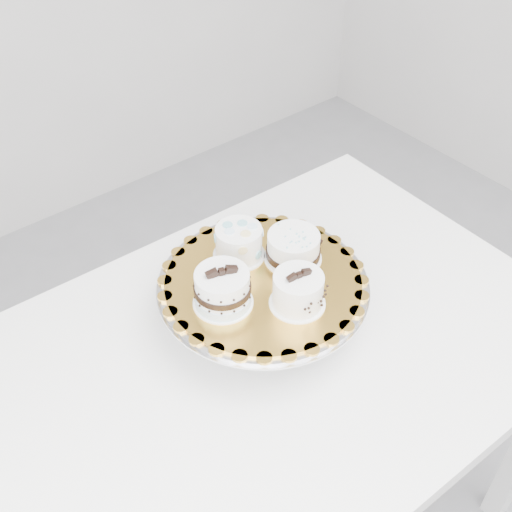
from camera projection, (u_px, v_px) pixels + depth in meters
table at (263, 374)px, 1.27m from camera, size 1.19×0.81×0.75m
cake_stand at (263, 294)px, 1.22m from camera, size 0.40×0.40×0.11m
cake_board at (263, 281)px, 1.19m from camera, size 0.45×0.45×0.01m
cake_swirl at (298, 291)px, 1.12m from camera, size 0.10×0.10×0.08m
cake_banded at (223, 290)px, 1.12m from camera, size 0.12×0.12×0.09m
cake_dots at (239, 242)px, 1.22m from camera, size 0.11×0.11×0.07m
cake_ribbon at (294, 248)px, 1.22m from camera, size 0.13×0.13×0.06m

